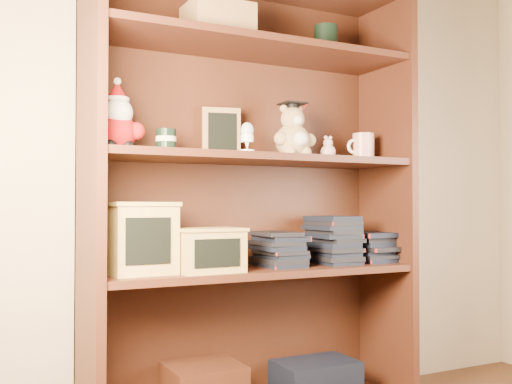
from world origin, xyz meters
TOP-DOWN VIEW (x-y plane):
  - bookcase at (0.04, 1.36)m, footprint 1.20×0.35m
  - shelf_lower at (0.04, 1.30)m, footprint 1.14×0.33m
  - shelf_upper at (0.04, 1.30)m, footprint 1.14×0.33m
  - santa_plush at (-0.46, 1.30)m, footprint 0.17×0.12m
  - teachers_tin at (-0.30, 1.30)m, footprint 0.07×0.07m
  - chalkboard_plaque at (-0.05, 1.42)m, footprint 0.14×0.09m
  - egg_cup at (-0.03, 1.23)m, footprint 0.05×0.05m
  - grad_teddy_bear at (0.19, 1.30)m, footprint 0.17×0.15m
  - pink_figurine at (0.35, 1.31)m, footprint 0.06×0.06m
  - teacher_mug at (0.51, 1.30)m, footprint 0.12×0.08m
  - certificate_frame at (-0.29, 1.44)m, footprint 0.19×0.05m
  - treats_box at (-0.39, 1.30)m, footprint 0.22×0.22m
  - pencils_box at (-0.17, 1.24)m, footprint 0.23×0.17m
  - book_stack_left at (0.13, 1.30)m, footprint 0.14×0.20m
  - book_stack_mid at (0.37, 1.30)m, footprint 0.14×0.20m
  - book_stack_right at (0.54, 1.30)m, footprint 0.14×0.20m

SIDE VIEW (x-z plane):
  - shelf_lower at x=0.04m, z-range 0.53..0.55m
  - book_stack_right at x=0.54m, z-range 0.55..0.66m
  - book_stack_left at x=0.13m, z-range 0.55..0.68m
  - pencils_box at x=-0.17m, z-range 0.55..0.70m
  - book_stack_mid at x=0.37m, z-range 0.55..0.73m
  - certificate_frame at x=-0.29m, z-range 0.55..0.78m
  - treats_box at x=-0.39m, z-range 0.55..0.78m
  - bookcase at x=0.04m, z-range -0.02..1.58m
  - shelf_upper at x=0.04m, z-range 0.93..0.95m
  - pink_figurine at x=0.35m, z-range 0.94..1.03m
  - teachers_tin at x=-0.30m, z-range 0.95..1.03m
  - teacher_mug at x=0.51m, z-range 0.95..1.06m
  - egg_cup at x=-0.03m, z-range 0.95..1.06m
  - grad_teddy_bear at x=0.19m, z-range 0.92..1.13m
  - santa_plush at x=-0.46m, z-range 0.92..1.16m
  - chalkboard_plaque at x=-0.05m, z-range 0.95..1.13m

